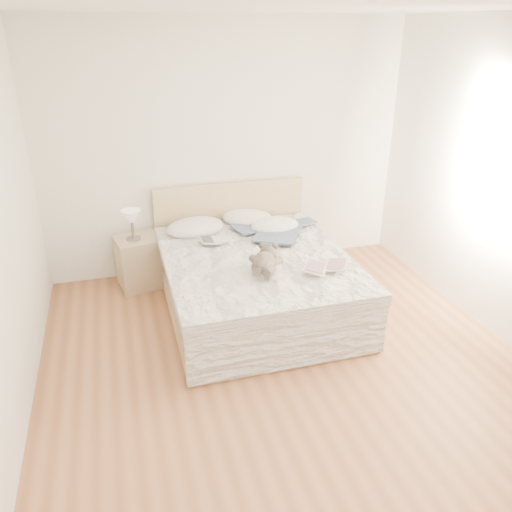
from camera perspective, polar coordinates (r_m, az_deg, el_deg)
The scene contains 14 objects.
floor at distance 4.16m, azimuth 4.37°, elevation -13.70°, with size 4.00×4.50×0.00m, color brown.
ceiling at distance 3.26m, azimuth 6.07°, elevation 26.72°, with size 4.00×4.50×0.00m, color white.
wall_back at distance 5.55m, azimuth -3.33°, elevation 11.95°, with size 4.00×0.02×2.70m, color white.
window at distance 4.74m, azimuth 27.05°, elevation 8.28°, with size 0.02×1.30×1.10m, color white.
bed at distance 4.94m, azimuth -0.26°, elevation -2.61°, with size 1.72×2.14×1.00m.
nightstand at distance 5.50m, azimuth -13.13°, elevation -0.65°, with size 0.45×0.40×0.56m, color tan.
table_lamp at distance 5.27m, azimuth -14.05°, elevation 4.15°, with size 0.22×0.22×0.32m.
pillow_left at distance 5.34m, azimuth -6.96°, elevation 3.28°, with size 0.63×0.44×0.19m, color white.
pillow_middle at distance 5.56m, azimuth -0.97°, elevation 4.36°, with size 0.57×0.40×0.17m, color white.
pillow_right at distance 5.35m, azimuth 2.19°, elevation 3.49°, with size 0.52×0.37×0.16m, color white.
blouse at distance 5.21m, azimuth 2.54°, elevation 2.76°, with size 0.65×0.69×0.03m, color #384461, non-canonical shape.
photo_book at distance 5.02m, azimuth -4.78°, elevation 1.80°, with size 0.29×0.20×0.02m, color silver.
childrens_book at distance 4.50m, azimuth 8.01°, elevation -1.21°, with size 0.41×0.28×0.03m, color beige.
teddy_bear at distance 4.36m, azimuth 0.88°, elevation -1.55°, with size 0.26×0.37×0.20m, color brown, non-canonical shape.
Camera 1 is at (-1.19, -3.03, 2.59)m, focal length 35.00 mm.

